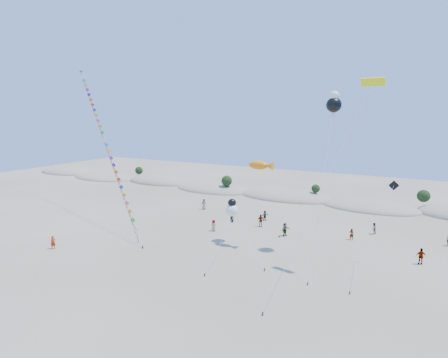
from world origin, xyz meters
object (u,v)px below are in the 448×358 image
kite_train (104,137)px  flyer_foreground (53,242)px  fish_kite (261,165)px  parafoil_kite (371,86)px

kite_train → flyer_foreground: kite_train is taller
kite_train → flyer_foreground: bearing=-68.9°
fish_kite → parafoil_kite: parafoil_kite is taller
kite_train → flyer_foreground: (5.50, -14.26, -11.82)m
fish_kite → kite_train: bearing=177.2°
kite_train → parafoil_kite: 39.85m
fish_kite → flyer_foreground: 26.81m
fish_kite → parafoil_kite: (12.14, -2.06, 8.75)m
kite_train → fish_kite: (27.08, -1.33, -2.54)m
fish_kite → flyer_foreground: fish_kite is taller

